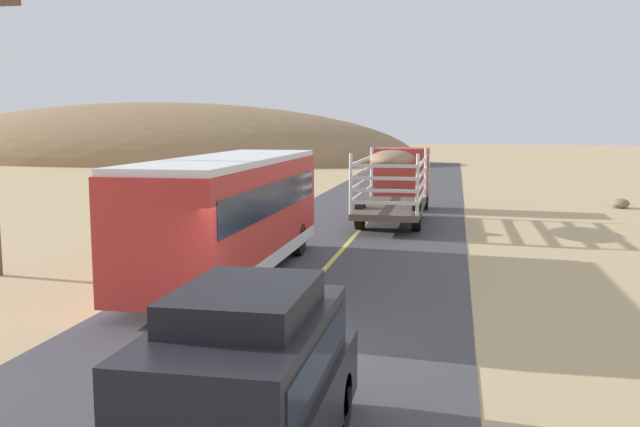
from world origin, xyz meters
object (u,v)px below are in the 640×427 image
suv_near (247,384)px  boulder_near_shoulder (620,203)px  livestock_truck (398,175)px  bus (231,213)px

suv_near → boulder_near_shoulder: size_ratio=4.85×
suv_near → livestock_truck: (-0.20, 23.56, 0.64)m
bus → boulder_near_shoulder: (13.74, 18.04, -1.52)m
suv_near → bus: bearing=109.3°
livestock_truck → boulder_near_shoulder: 11.47m
suv_near → boulder_near_shoulder: 29.99m
suv_near → livestock_truck: livestock_truck is taller
suv_near → livestock_truck: bearing=90.5°
livestock_truck → bus: bearing=-104.1°
boulder_near_shoulder → livestock_truck: bearing=-156.0°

